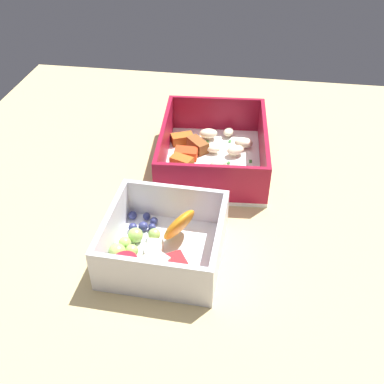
% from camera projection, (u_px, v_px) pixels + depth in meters
% --- Properties ---
extents(table_surface, '(0.80, 0.80, 0.02)m').
position_uv_depth(table_surface, '(195.00, 202.00, 0.63)').
color(table_surface, tan).
rests_on(table_surface, ground).
extents(pasta_container, '(0.21, 0.17, 0.06)m').
position_uv_depth(pasta_container, '(212.00, 153.00, 0.67)').
color(pasta_container, white).
rests_on(pasta_container, table_surface).
extents(fruit_bowl, '(0.13, 0.13, 0.06)m').
position_uv_depth(fruit_bowl, '(161.00, 244.00, 0.52)').
color(fruit_bowl, white).
rests_on(fruit_bowl, table_surface).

